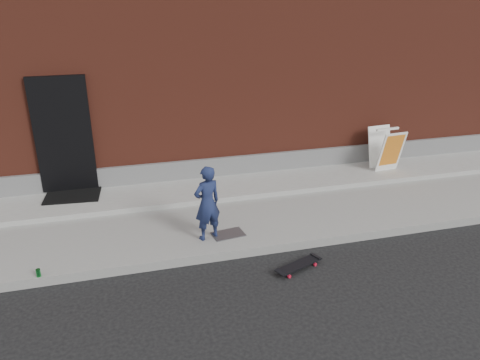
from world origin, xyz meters
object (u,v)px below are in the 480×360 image
object	(u,v)px
pizza_sign	(386,149)
soda_can	(38,273)
skateboard	(299,265)
child	(207,203)

from	to	relation	value
pizza_sign	soda_can	xyz separation A→B (m)	(-6.97, -2.35, -0.51)
skateboard	soda_can	size ratio (longest dim) A/B	6.73
soda_can	pizza_sign	bearing A→B (deg)	18.65
child	skateboard	world-z (taller)	child
skateboard	child	bearing A→B (deg)	138.66
pizza_sign	soda_can	size ratio (longest dim) A/B	7.84
child	pizza_sign	size ratio (longest dim) A/B	1.36
skateboard	soda_can	bearing A→B (deg)	171.27
skateboard	pizza_sign	distance (m)	4.37
child	skateboard	xyz separation A→B (m)	(1.20, -1.06, -0.71)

